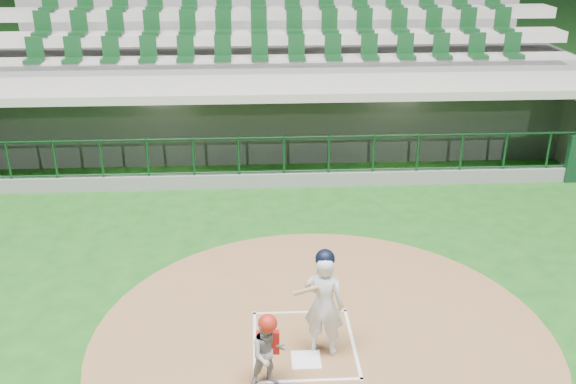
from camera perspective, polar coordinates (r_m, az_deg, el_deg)
The scene contains 8 objects.
ground at distance 10.33m, azimuth 1.30°, elevation -12.41°, with size 120.00×120.00×0.00m, color #164B15.
dirt_circle at distance 10.19m, azimuth 3.11°, elevation -12.97°, with size 7.20×7.20×0.01m, color brown.
home_plate at distance 9.76m, azimuth 1.62°, elevation -14.70°, with size 0.43×0.43×0.02m, color white.
batter_box_chalk at distance 10.08m, azimuth 1.43°, elevation -13.32°, with size 1.55×1.80×0.01m.
dugout_structure at distance 16.96m, azimuth -0.46°, elevation 5.94°, with size 16.40×3.70×3.00m.
seating_deck at distance 19.82m, azimuth -1.07°, elevation 9.87°, with size 17.00×6.72×5.15m.
batter at distance 9.46m, azimuth 3.20°, elevation -9.74°, with size 0.89×0.93×1.72m.
catcher at distance 8.99m, azimuth -1.78°, elevation -13.93°, with size 0.62×0.54×1.16m.
Camera 1 is at (-0.68, -8.36, 6.03)m, focal length 40.00 mm.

